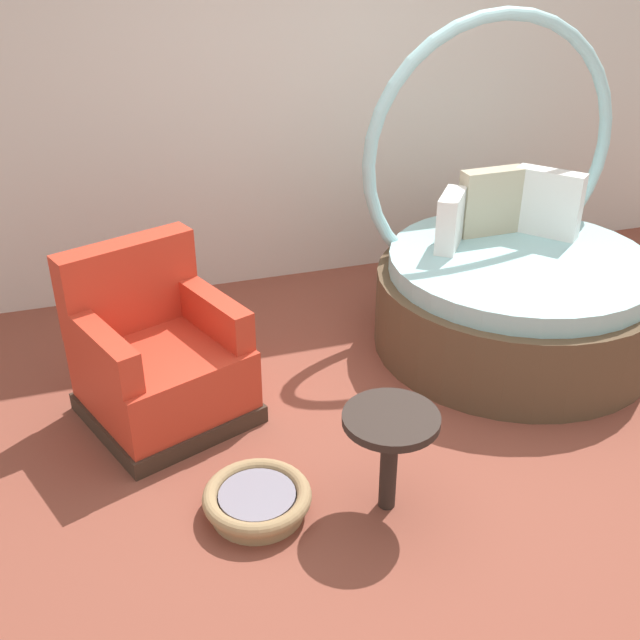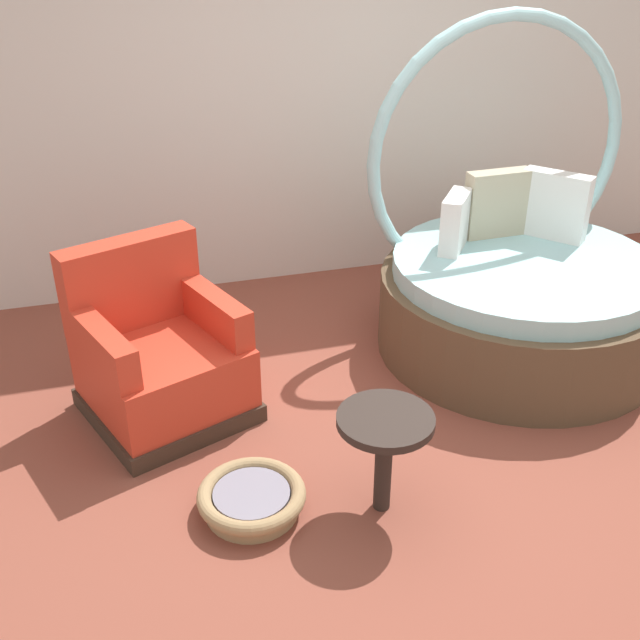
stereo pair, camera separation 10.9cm
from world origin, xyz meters
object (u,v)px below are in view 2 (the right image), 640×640
object	(u,v)px
pet_basket	(252,498)
side_table	(385,434)
red_armchair	(159,358)
round_daybed	(517,286)

from	to	relation	value
pet_basket	side_table	world-z (taller)	side_table
red_armchair	side_table	distance (m)	1.42
red_armchair	pet_basket	world-z (taller)	red_armchair
round_daybed	red_armchair	world-z (taller)	round_daybed
round_daybed	pet_basket	world-z (taller)	round_daybed
pet_basket	side_table	bearing A→B (deg)	-13.14
red_armchair	round_daybed	bearing A→B (deg)	3.28
red_armchair	pet_basket	size ratio (longest dim) A/B	2.02
side_table	pet_basket	bearing A→B (deg)	166.86
round_daybed	pet_basket	size ratio (longest dim) A/B	3.90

